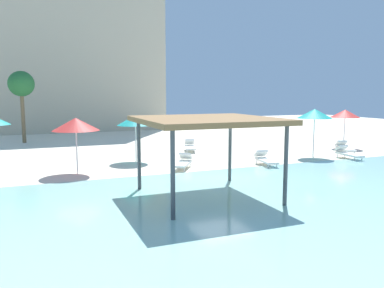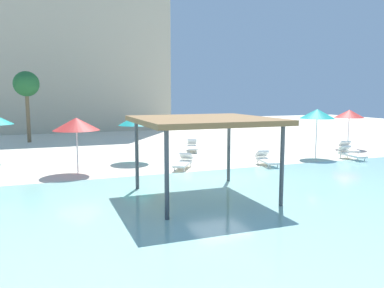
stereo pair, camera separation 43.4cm
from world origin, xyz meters
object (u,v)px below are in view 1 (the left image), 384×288
object	(u,v)px
lounge_chair_0	(265,159)
lounge_chair_4	(190,146)
beach_umbrella_red_1	(345,114)
beach_umbrella_red_3	(76,124)
lounge_chair_3	(183,162)
palm_tree_0	(21,85)
beach_umbrella_teal_5	(135,120)
shade_pavilion	(207,122)
lounge_chair_5	(345,148)
lounge_chair_1	(348,153)
beach_umbrella_teal_2	(315,114)

from	to	relation	value
lounge_chair_0	lounge_chair_4	xyz separation A→B (m)	(-1.82, 6.05, 0.00)
beach_umbrella_red_1	lounge_chair_4	size ratio (longest dim) A/B	1.32
beach_umbrella_red_1	lounge_chair_0	xyz separation A→B (m)	(-8.71, -3.63, -2.03)
beach_umbrella_red_3	lounge_chair_3	xyz separation A→B (m)	(5.03, -0.78, -1.98)
lounge_chair_3	palm_tree_0	world-z (taller)	palm_tree_0
palm_tree_0	beach_umbrella_teal_5	bearing A→B (deg)	-61.95
shade_pavilion	beach_umbrella_teal_5	xyz separation A→B (m)	(-0.54, 8.28, -0.44)
lounge_chair_3	lounge_chair_5	distance (m)	11.32
palm_tree_0	shade_pavilion	bearing A→B (deg)	-71.57
lounge_chair_5	lounge_chair_3	bearing A→B (deg)	-64.94
beach_umbrella_red_1	lounge_chair_0	bearing A→B (deg)	-157.38
lounge_chair_1	palm_tree_0	world-z (taller)	palm_tree_0
lounge_chair_4	lounge_chair_1	bearing A→B (deg)	68.56
lounge_chair_5	palm_tree_0	bearing A→B (deg)	-104.41
lounge_chair_0	lounge_chair_1	world-z (taller)	same
lounge_chair_1	lounge_chair_5	distance (m)	2.31
lounge_chair_4	lounge_chair_0	bearing A→B (deg)	34.99
lounge_chair_5	palm_tree_0	xyz separation A→B (m)	(-18.90, 13.07, 4.01)
beach_umbrella_teal_2	beach_umbrella_teal_5	bearing A→B (deg)	166.30
shade_pavilion	beach_umbrella_red_1	xyz separation A→B (m)	(14.15, 8.22, -0.37)
beach_umbrella_teal_2	lounge_chair_3	bearing A→B (deg)	-177.01
lounge_chair_1	lounge_chair_4	xyz separation A→B (m)	(-7.33, 6.10, 0.00)
lounge_chair_0	palm_tree_0	size ratio (longest dim) A/B	0.36
beach_umbrella_red_3	lounge_chair_1	size ratio (longest dim) A/B	1.35
beach_umbrella_red_1	lounge_chair_3	world-z (taller)	beach_umbrella_red_1
lounge_chair_1	lounge_chair_3	bearing A→B (deg)	-89.75
shade_pavilion	lounge_chair_0	bearing A→B (deg)	40.19
lounge_chair_4	palm_tree_0	size ratio (longest dim) A/B	0.37
palm_tree_0	lounge_chair_0	bearing A→B (deg)	-51.20
beach_umbrella_teal_2	lounge_chair_5	distance (m)	3.68
beach_umbrella_red_1	beach_umbrella_teal_2	world-z (taller)	beach_umbrella_teal_2
shade_pavilion	lounge_chair_5	distance (m)	14.15
beach_umbrella_red_3	lounge_chair_0	xyz separation A→B (m)	(9.32, -1.56, -1.98)
lounge_chair_4	lounge_chair_3	bearing A→B (deg)	-6.87
beach_umbrella_teal_2	lounge_chair_5	world-z (taller)	beach_umbrella_teal_2
lounge_chair_4	beach_umbrella_red_3	bearing A→B (deg)	-40.83
shade_pavilion	beach_umbrella_teal_5	bearing A→B (deg)	93.73
shade_pavilion	lounge_chair_5	size ratio (longest dim) A/B	2.33
beach_umbrella_teal_5	lounge_chair_1	world-z (taller)	beach_umbrella_teal_5
lounge_chair_3	beach_umbrella_teal_5	bearing A→B (deg)	-116.50
lounge_chair_0	lounge_chair_5	bearing A→B (deg)	113.06
beach_umbrella_teal_2	lounge_chair_0	size ratio (longest dim) A/B	1.44
shade_pavilion	beach_umbrella_teal_5	world-z (taller)	shade_pavilion
beach_umbrella_red_3	beach_umbrella_teal_5	bearing A→B (deg)	32.40
beach_umbrella_red_1	lounge_chair_1	xyz separation A→B (m)	(-3.19, -3.67, -2.03)
beach_umbrella_red_1	beach_umbrella_red_3	bearing A→B (deg)	-173.47
lounge_chair_0	lounge_chair_5	xyz separation A→B (m)	(6.99, 1.73, 0.00)
lounge_chair_1	lounge_chair_3	world-z (taller)	same
lounge_chair_1	beach_umbrella_red_1	bearing A→B (deg)	144.11
beach_umbrella_red_3	palm_tree_0	bearing A→B (deg)	101.05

